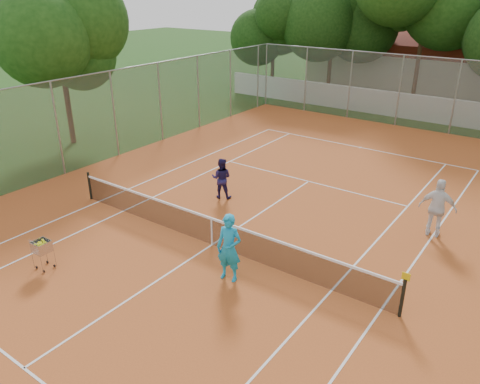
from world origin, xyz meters
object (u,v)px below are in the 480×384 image
Objects in this scene: ball_hopper at (43,254)px; player_far_right at (437,208)px; player_far_left at (221,178)px; clubhouse at (425,60)px; player_near at (229,248)px; tennis_net at (212,231)px.

player_far_right is at bearing 25.91° from ball_hopper.
player_far_right is (7.44, 1.65, 0.19)m from player_far_left.
player_far_left is 1.63× the size of ball_hopper.
clubhouse is 16.99× the size of ball_hopper.
player_near is at bearing 11.11° from ball_hopper.
ball_hopper is at bearing -128.59° from tennis_net.
clubhouse is at bearing 86.08° from player_near.
ball_hopper is (-1.07, -32.85, -1.70)m from clubhouse.
ball_hopper is at bearing -91.87° from clubhouse.
player_far_left reaches higher than tennis_net.
tennis_net is 29.12m from clubhouse.
player_far_right is (5.46, 4.69, 0.49)m from tennis_net.
ball_hopper is (-3.07, -3.85, -0.01)m from tennis_net.
tennis_net is at bearing 32.32° from player_far_right.
player_near is at bearing -83.29° from clubhouse.
clubhouse is (-2.00, 29.00, 1.69)m from tennis_net.
clubhouse is at bearing -114.02° from player_far_left.
clubhouse is at bearing 69.01° from ball_hopper.
ball_hopper is (-1.10, -6.89, -0.31)m from player_far_left.
player_far_right is at bearing 45.58° from player_near.
clubhouse is 8.36× the size of player_far_right.
player_far_left is at bearing -89.94° from clubhouse.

